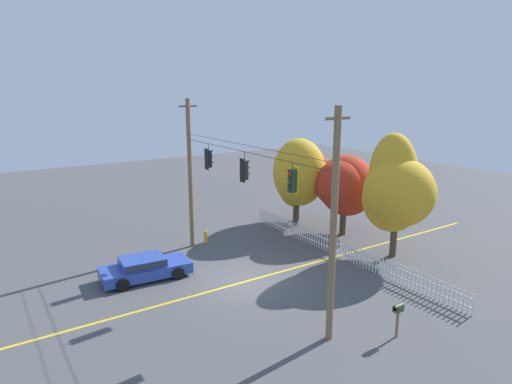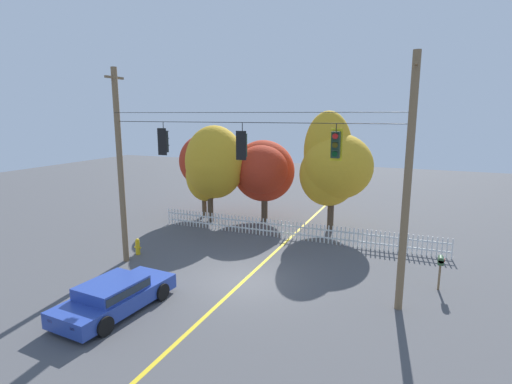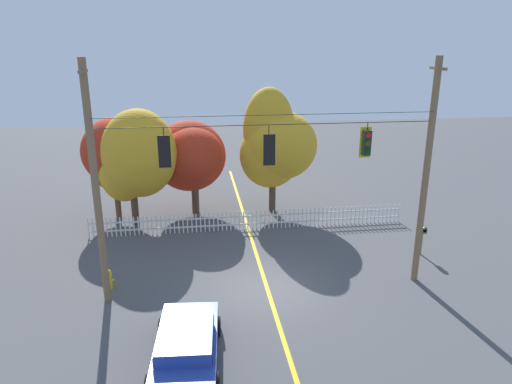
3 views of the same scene
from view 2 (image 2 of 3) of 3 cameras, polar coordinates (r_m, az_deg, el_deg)
The scene contains 14 objects.
ground at distance 17.08m, azimuth -1.83°, elevation -12.70°, with size 80.00×80.00×0.00m, color #4C4C4F.
lane_centerline_stripe at distance 17.07m, azimuth -1.83°, elevation -12.69°, with size 0.16×36.00×0.01m, color gold.
signal_support_span at distance 15.79m, azimuth -1.93°, elevation 2.57°, with size 12.55×1.10×8.92m.
traffic_signal_eastbound_side at distance 17.51m, azimuth -13.11°, elevation 7.09°, with size 0.43×0.38×1.40m.
traffic_signal_southbound_primary at distance 15.65m, azimuth -1.96°, elevation 6.74°, with size 0.43×0.38×1.45m.
traffic_signal_westbound_side at distance 14.53m, azimuth 11.39°, elevation 6.68°, with size 0.43×0.38×1.34m.
white_picket_fence at distance 22.40m, azimuth 5.06°, elevation -5.47°, with size 16.35×0.06×1.01m.
autumn_maple_near_fence at distance 27.07m, azimuth -7.06°, elevation 3.94°, with size 3.72×3.67×5.62m.
autumn_maple_mid at distance 25.24m, azimuth -6.30°, elevation 3.82°, with size 4.13×3.45×6.22m.
autumn_oak_far_east at distance 25.67m, azimuth 1.00°, elevation 3.10°, with size 4.13×4.04×5.25m.
autumn_maple_far_west at distance 23.59m, azimuth 10.92°, elevation 3.79°, with size 4.29×3.67×7.10m.
parked_car at distance 15.35m, azimuth -19.63°, elevation -13.77°, with size 2.28×4.57×1.15m.
fire_hydrant at distance 20.81m, azimuth -16.64°, elevation -7.53°, with size 0.38×0.22×0.82m.
roadside_mailbox at distance 17.48m, azimuth 24.99°, elevation -9.18°, with size 0.25×0.44×1.40m.
Camera 2 is at (6.50, -14.20, 6.90)m, focal length 27.84 mm.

